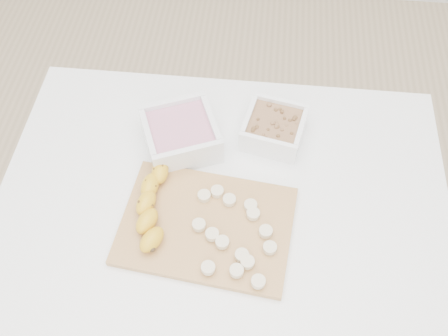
# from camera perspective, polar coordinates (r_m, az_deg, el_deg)

# --- Properties ---
(ground) EXTENTS (3.50, 3.50, 0.00)m
(ground) POSITION_cam_1_polar(r_m,az_deg,el_deg) (1.79, -0.10, -15.50)
(ground) COLOR #C6AD89
(ground) RESTS_ON ground
(table) EXTENTS (1.00, 0.70, 0.75)m
(table) POSITION_cam_1_polar(r_m,az_deg,el_deg) (1.19, -0.14, -5.40)
(table) COLOR white
(table) RESTS_ON ground
(bowl_yogurt) EXTENTS (0.21, 0.21, 0.08)m
(bowl_yogurt) POSITION_cam_1_polar(r_m,az_deg,el_deg) (1.16, -4.97, 3.90)
(bowl_yogurt) COLOR white
(bowl_yogurt) RESTS_ON table
(bowl_granola) EXTENTS (0.16, 0.16, 0.06)m
(bowl_granola) POSITION_cam_1_polar(r_m,az_deg,el_deg) (1.18, 5.73, 4.61)
(bowl_granola) COLOR white
(bowl_granola) RESTS_ON table
(cutting_board) EXTENTS (0.38, 0.29, 0.01)m
(cutting_board) POSITION_cam_1_polar(r_m,az_deg,el_deg) (1.06, -2.03, -6.58)
(cutting_board) COLOR tan
(cutting_board) RESTS_ON table
(banana) EXTENTS (0.09, 0.22, 0.04)m
(banana) POSITION_cam_1_polar(r_m,az_deg,el_deg) (1.07, -8.19, -4.33)
(banana) COLOR gold
(banana) RESTS_ON cutting_board
(banana_slices) EXTENTS (0.18, 0.23, 0.02)m
(banana_slices) POSITION_cam_1_polar(r_m,az_deg,el_deg) (1.03, 1.17, -7.55)
(banana_slices) COLOR beige
(banana_slices) RESTS_ON cutting_board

